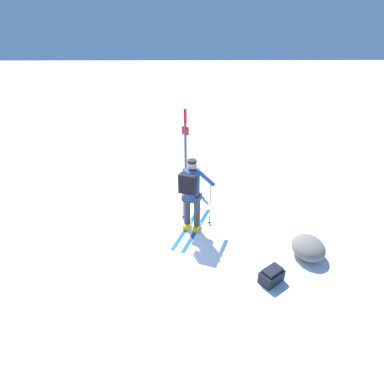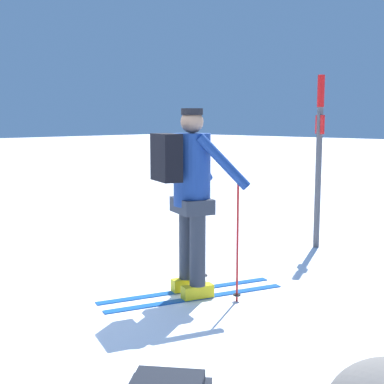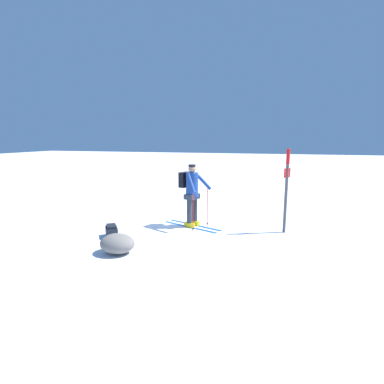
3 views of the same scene
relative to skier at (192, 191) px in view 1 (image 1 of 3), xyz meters
name	(u,v)px [view 1 (image 1 of 3)]	position (x,y,z in m)	size (l,w,h in m)	color
ground_plane	(158,244)	(-0.54, 0.76, -1.04)	(80.00, 80.00, 0.00)	white
skier	(192,191)	(0.00, 0.00, 0.00)	(1.82, 1.03, 1.78)	#144C9E
dropped_backpack	(272,276)	(-1.70, -1.48, -0.89)	(0.49, 0.53, 0.31)	black
trail_marker	(185,140)	(2.56, 0.15, 0.28)	(0.16, 0.21, 2.23)	#4C4C51
rock_boulder	(308,248)	(-0.98, -2.42, -0.82)	(0.78, 0.66, 0.43)	slate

